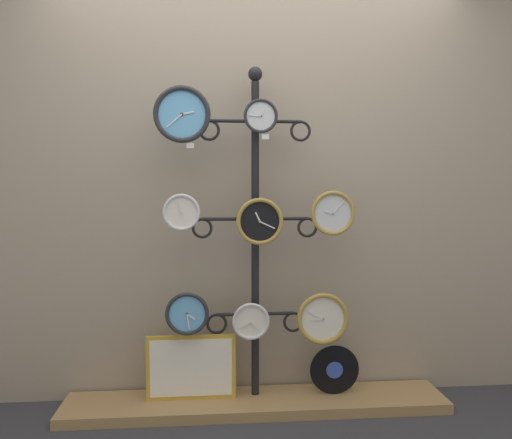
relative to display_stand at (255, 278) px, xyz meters
name	(u,v)px	position (x,y,z in m)	size (l,w,h in m)	color
ground_plane	(262,439)	(0.00, -0.41, -0.75)	(12.00, 12.00, 0.00)	#333338
shop_wall	(253,167)	(0.00, 0.16, 0.65)	(4.40, 0.04, 2.80)	gray
low_shelf	(256,403)	(0.00, -0.06, -0.72)	(2.20, 0.36, 0.06)	#9E7A4C
display_stand	(255,278)	(0.00, 0.00, 0.00)	(0.73, 0.37, 1.96)	black
clock_top_left	(182,114)	(-0.41, -0.10, 0.92)	(0.31, 0.04, 0.31)	#60A8DB
clock_top_center	(261,116)	(0.02, -0.08, 0.92)	(0.19, 0.04, 0.19)	silver
clock_middle_left	(181,212)	(-0.42, -0.08, 0.39)	(0.21, 0.04, 0.21)	silver
clock_middle_center	(260,221)	(0.02, -0.09, 0.34)	(0.26, 0.04, 0.26)	black
clock_middle_right	(333,213)	(0.43, -0.08, 0.38)	(0.26, 0.04, 0.26)	silver
clock_bottom_left	(187,314)	(-0.39, -0.09, -0.18)	(0.24, 0.04, 0.24)	#60A8DB
clock_bottom_center	(251,321)	(-0.03, -0.08, -0.23)	(0.21, 0.04, 0.21)	silver
clock_bottom_right	(323,319)	(0.37, -0.11, -0.22)	(0.30, 0.04, 0.30)	silver
vinyl_record	(335,370)	(0.46, -0.04, -0.54)	(0.29, 0.01, 0.29)	black
picture_frame	(191,367)	(-0.37, -0.04, -0.50)	(0.51, 0.02, 0.37)	gold
price_tag_upper	(190,145)	(-0.36, -0.10, 0.76)	(0.04, 0.00, 0.03)	white
price_tag_mid	(265,137)	(0.05, -0.08, 0.81)	(0.04, 0.00, 0.03)	white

